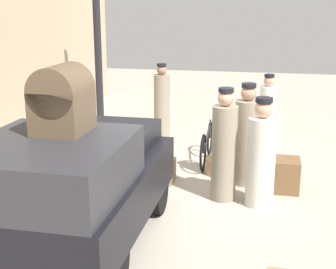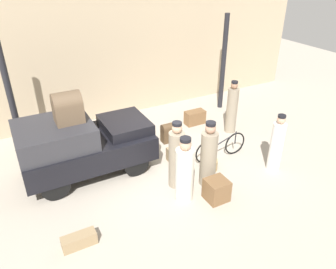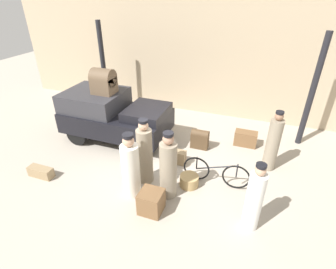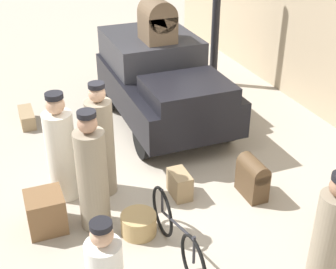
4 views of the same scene
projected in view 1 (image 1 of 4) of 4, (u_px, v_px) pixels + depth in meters
ground_plane at (177, 193)px, 7.83m from camera, size 30.00×30.00×0.00m
canopy_pillar_right at (98, 58)px, 11.59m from camera, size 0.18×0.18×3.52m
truck at (74, 182)px, 5.90m from camera, size 3.41×1.82×1.60m
bicycle at (207, 145)px, 9.28m from camera, size 1.74×0.04×0.75m
wicker_basket at (219, 166)px, 8.69m from camera, size 0.49×0.49×0.30m
conductor_in_dark_uniform at (246, 139)px, 8.04m from camera, size 0.42×0.42×1.78m
porter_with_bicycle at (162, 106)px, 10.62m from camera, size 0.36×0.36×1.78m
porter_lifting_near_truck at (224, 150)px, 7.38m from camera, size 0.40×0.40×1.82m
porter_standing_middle at (267, 117)px, 9.86m from camera, size 0.35×0.35×1.66m
porter_carrying_trunk at (261, 158)px, 7.18m from camera, size 0.44×0.44×1.71m
suitcase_small_leather at (284, 175)px, 7.88m from camera, size 0.52×0.51×0.55m
suitcase_tan_flat at (108, 137)px, 10.28m from camera, size 0.70×0.37×0.48m
trunk_barrel_dark at (117, 153)px, 8.83m from camera, size 0.55×0.29×0.63m
trunk_wicker_pale at (167, 171)px, 8.28m from camera, size 0.46×0.26×0.40m
trunk_on_truck_roof at (62, 99)px, 5.40m from camera, size 0.68×0.57×0.79m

